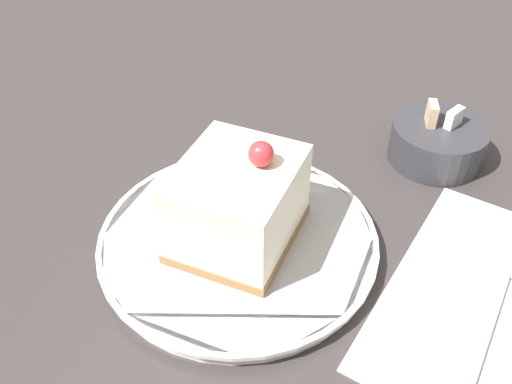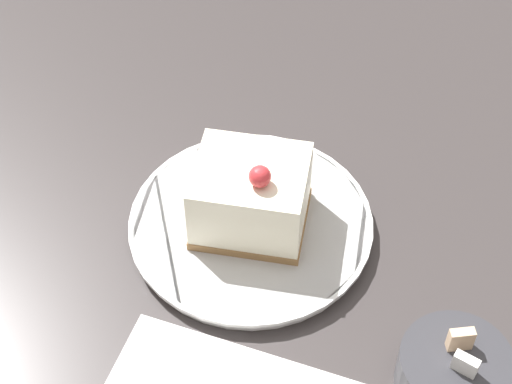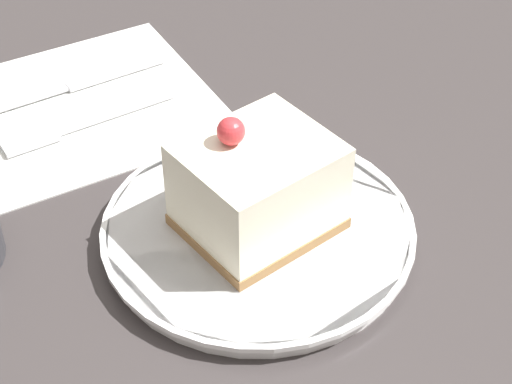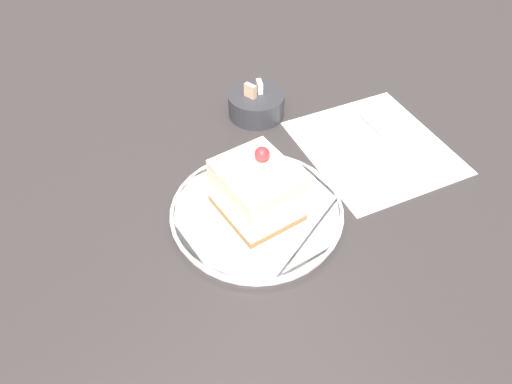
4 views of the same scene
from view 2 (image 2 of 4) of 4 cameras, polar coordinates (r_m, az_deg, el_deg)
The scene contains 4 objects.
ground_plane at distance 0.82m, azimuth 0.84°, elevation -0.94°, with size 4.00×4.00×0.00m, color #383333.
plate at distance 0.80m, azimuth -0.35°, elevation -2.24°, with size 0.23×0.23×0.02m.
cake_slice at distance 0.77m, azimuth -0.34°, elevation -0.27°, with size 0.09×0.10×0.09m.
sugar_bowl at distance 0.72m, azimuth 13.04°, elevation -11.54°, with size 0.09×0.09×0.06m.
Camera 2 is at (0.53, 0.08, 0.63)m, focal length 60.00 mm.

